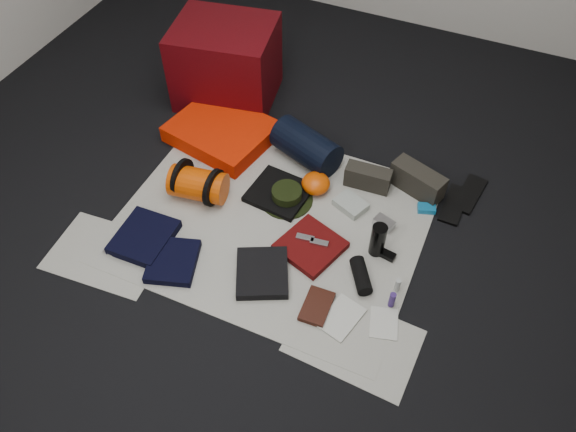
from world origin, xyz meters
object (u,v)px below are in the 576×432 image
at_px(paperback_book, 317,306).
at_px(stuff_sack, 198,184).
at_px(red_cabinet, 226,63).
at_px(water_bottle, 378,240).
at_px(compact_camera, 384,223).
at_px(navy_duffel, 306,146).
at_px(sleeping_pad, 222,132).

bearing_deg(paperback_book, stuff_sack, 152.35).
height_order(red_cabinet, stuff_sack, red_cabinet).
distance_m(stuff_sack, water_bottle, 1.04).
relative_size(stuff_sack, paperback_book, 1.57).
distance_m(stuff_sack, compact_camera, 1.04).
height_order(stuff_sack, paperback_book, stuff_sack).
relative_size(navy_duffel, paperback_book, 2.05).
bearing_deg(water_bottle, paperback_book, -109.45).
height_order(navy_duffel, paperback_book, navy_duffel).
bearing_deg(sleeping_pad, red_cabinet, 112.16).
bearing_deg(sleeping_pad, paperback_book, -41.94).
relative_size(sleeping_pad, water_bottle, 2.94).
bearing_deg(water_bottle, navy_duffel, 140.83).
distance_m(red_cabinet, paperback_book, 1.75).
distance_m(navy_duffel, water_bottle, 0.77).
bearing_deg(navy_duffel, red_cabinet, 173.25).
relative_size(water_bottle, paperback_book, 1.00).
bearing_deg(water_bottle, red_cabinet, 147.00).
bearing_deg(navy_duffel, paperback_book, -44.19).
xyz_separation_m(red_cabinet, sleeping_pad, (0.16, -0.40, -0.20)).
relative_size(sleeping_pad, paperback_book, 2.95).
distance_m(red_cabinet, stuff_sack, 0.93).
xyz_separation_m(water_bottle, paperback_book, (-0.16, -0.44, -0.09)).
bearing_deg(red_cabinet, navy_duffel, -37.38).
relative_size(red_cabinet, water_bottle, 3.10).
distance_m(sleeping_pad, navy_duffel, 0.55).
bearing_deg(compact_camera, red_cabinet, 170.93).
relative_size(red_cabinet, compact_camera, 5.58).
relative_size(red_cabinet, navy_duffel, 1.52).
height_order(red_cabinet, water_bottle, red_cabinet).
xyz_separation_m(red_cabinet, navy_duffel, (0.71, -0.36, -0.14)).
bearing_deg(compact_camera, sleeping_pad, -175.15).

